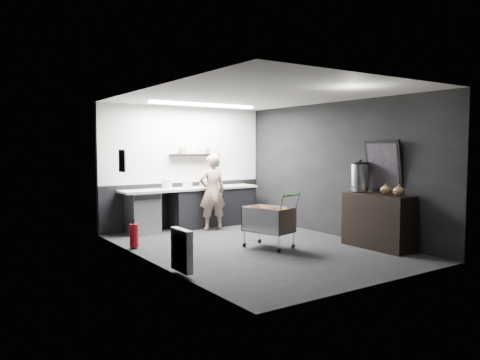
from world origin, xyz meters
TOP-DOWN VIEW (x-y plane):
  - floor at (0.00, 0.00)m, footprint 5.50×5.50m
  - ceiling at (0.00, 0.00)m, footprint 5.50×5.50m
  - wall_back at (0.00, 2.75)m, footprint 5.50×0.00m
  - wall_front at (0.00, -2.75)m, footprint 5.50×0.00m
  - wall_left at (-2.00, 0.00)m, footprint 0.00×5.50m
  - wall_right at (2.00, 0.00)m, footprint 0.00×5.50m
  - kitchen_wall_panel at (0.00, 2.73)m, footprint 3.95×0.02m
  - dado_panel at (0.00, 2.73)m, footprint 3.95×0.02m
  - floating_shelf at (0.20, 2.62)m, footprint 1.20×0.22m
  - wall_clock at (1.40, 2.72)m, footprint 0.20×0.03m
  - poster at (-1.98, 1.30)m, footprint 0.02×0.30m
  - poster_red_band at (-1.98, 1.30)m, footprint 0.02×0.22m
  - radiator at (-1.94, -0.90)m, footprint 0.10×0.50m
  - ceiling_strip at (0.00, 1.85)m, footprint 2.40×0.20m
  - prep_counter at (0.14, 2.42)m, footprint 3.20×0.61m
  - person at (0.27, 1.97)m, footprint 0.66×0.49m
  - shopping_cart at (0.15, -0.17)m, footprint 0.77×1.05m
  - sideboard at (1.75, -1.25)m, footprint 0.55×1.29m
  - fire_extinguisher at (-1.85, 1.12)m, footprint 0.15×0.15m
  - cardboard_box at (0.48, 2.37)m, footprint 0.54×0.46m
  - pink_tub at (-0.59, 2.42)m, footprint 0.21×0.21m
  - white_container at (-0.12, 2.37)m, footprint 0.21×0.18m

SIDE VIEW (x-z plane):
  - floor at x=0.00m, z-range 0.00..0.00m
  - fire_extinguisher at x=-1.85m, z-range -0.01..0.50m
  - radiator at x=-1.94m, z-range 0.05..0.65m
  - prep_counter at x=0.14m, z-range 0.01..0.91m
  - shopping_cart at x=0.15m, z-range -0.02..0.96m
  - dado_panel at x=0.00m, z-range 0.00..1.00m
  - sideboard at x=1.75m, z-range -0.35..1.57m
  - person at x=0.27m, z-range 0.00..1.65m
  - cardboard_box at x=0.48m, z-range 0.90..0.99m
  - white_container at x=-0.12m, z-range 0.90..1.07m
  - pink_tub at x=-0.59m, z-range 0.90..1.11m
  - wall_back at x=0.00m, z-range -1.40..4.10m
  - wall_front at x=0.00m, z-range -1.40..4.10m
  - wall_left at x=-2.00m, z-range -1.40..4.10m
  - wall_right at x=2.00m, z-range -1.40..4.10m
  - poster at x=-1.98m, z-range 1.35..1.75m
  - floating_shelf at x=0.20m, z-range 1.60..1.64m
  - poster_red_band at x=-1.98m, z-range 1.57..1.67m
  - kitchen_wall_panel at x=0.00m, z-range 1.00..2.70m
  - wall_clock at x=1.40m, z-range 2.05..2.25m
  - ceiling_strip at x=0.00m, z-range 2.65..2.69m
  - ceiling at x=0.00m, z-range 2.70..2.70m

